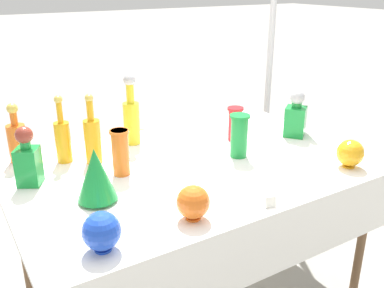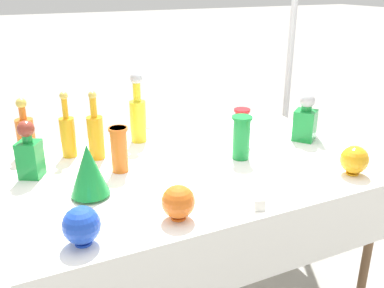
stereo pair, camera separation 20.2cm
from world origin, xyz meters
The scene contains 18 objects.
display_table centered at (0.00, -0.03, 0.71)m, with size 1.70×1.13×0.76m.
tall_bottle_0 centered at (-0.13, 0.40, 0.91)m, with size 0.09×0.09×0.38m.
tall_bottle_1 centered at (-0.51, 0.35, 0.88)m, with size 0.07×0.07×0.33m.
tall_bottle_2 centered at (-0.40, 0.26, 0.89)m, with size 0.08×0.08×0.34m.
tall_bottle_3 centered at (-0.70, 0.46, 0.87)m, with size 0.09×0.09×0.29m.
square_decanter_0 centered at (0.69, 0.03, 0.87)m, with size 0.15×0.15×0.26m.
square_decanter_1 centered at (-0.71, 0.18, 0.88)m, with size 0.13×0.13×0.26m.
slender_vase_0 centered at (-0.34, 0.06, 0.87)m, with size 0.09×0.09×0.21m.
slender_vase_1 centered at (0.24, -0.05, 0.88)m, with size 0.10×0.10×0.22m.
slender_vase_2 centered at (0.36, 0.15, 0.86)m, with size 0.09×0.09×0.19m.
fluted_vase_0 centered at (-0.52, -0.12, 0.88)m, with size 0.16×0.16×0.23m.
round_bowl_0 centered at (0.61, -0.42, 0.83)m, with size 0.13×0.13×0.13m.
round_bowl_1 centered at (-0.62, -0.45, 0.83)m, with size 0.13×0.13×0.14m.
round_bowl_2 centered at (-0.26, -0.44, 0.83)m, with size 0.13×0.13×0.13m.
price_tag_left centered at (0.04, -0.52, 0.78)m, with size 0.04×0.01×0.04m, color white.
cardboard_box_behind_left centered at (0.31, 1.25, 0.20)m, with size 0.50×0.43×0.48m.
cardboard_box_behind_right centered at (0.44, 0.97, 0.16)m, with size 0.47×0.46×0.40m.
canopy_pole centered at (1.14, 0.77, 0.90)m, with size 0.18×0.18×2.32m.
Camera 2 is at (-0.81, -1.70, 1.60)m, focal length 40.00 mm.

